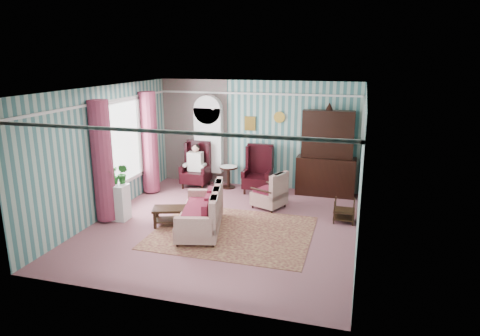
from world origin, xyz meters
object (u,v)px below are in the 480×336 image
(seated_woman, at_px, (196,166))
(plant_stand, at_px, (116,202))
(dresser_hutch, at_px, (327,151))
(wingback_right, at_px, (258,169))
(nest_table, at_px, (344,210))
(coffee_table, at_px, (176,216))
(round_side_table, at_px, (229,177))
(floral_armchair, at_px, (269,188))
(bookcase, at_px, (209,145))
(wingback_left, at_px, (196,165))
(sofa, at_px, (200,209))

(seated_woman, height_order, plant_stand, seated_woman)
(dresser_hutch, height_order, wingback_right, dresser_hutch)
(nest_table, bearing_deg, coffee_table, -161.57)
(round_side_table, bearing_deg, coffee_table, -95.75)
(wingback_right, distance_m, round_side_table, 0.92)
(round_side_table, xyz_separation_m, coffee_table, (-0.29, -2.85, -0.10))
(floral_armchair, bearing_deg, round_side_table, 71.67)
(bookcase, relative_size, dresser_hutch, 0.95)
(dresser_hutch, relative_size, floral_armchair, 2.36)
(bookcase, height_order, plant_stand, bookcase)
(dresser_hutch, height_order, coffee_table, dresser_hutch)
(round_side_table, xyz_separation_m, nest_table, (3.17, -1.70, -0.03))
(wingback_left, bearing_deg, bookcase, 57.34)
(round_side_table, height_order, nest_table, round_side_table)
(floral_armchair, distance_m, coffee_table, 2.35)
(dresser_hutch, bearing_deg, bookcase, 177.89)
(plant_stand, xyz_separation_m, sofa, (2.02, -0.08, 0.08))
(round_side_table, relative_size, plant_stand, 0.75)
(dresser_hutch, bearing_deg, plant_stand, -144.92)
(floral_armchair, bearing_deg, wingback_right, 49.98)
(wingback_left, relative_size, nest_table, 2.31)
(wingback_left, relative_size, wingback_right, 1.00)
(bookcase, xyz_separation_m, coffee_table, (0.36, -3.09, -0.92))
(coffee_table, bearing_deg, seated_woman, 102.78)
(dresser_hutch, xyz_separation_m, wingback_right, (-1.75, -0.27, -0.55))
(nest_table, height_order, plant_stand, plant_stand)
(wingback_right, distance_m, sofa, 2.88)
(wingback_right, height_order, sofa, wingback_right)
(seated_woman, bearing_deg, coffee_table, -77.22)
(dresser_hutch, bearing_deg, coffee_table, -134.17)
(seated_woman, bearing_deg, round_side_table, 9.46)
(seated_woman, bearing_deg, bookcase, 57.34)
(wingback_left, xyz_separation_m, plant_stand, (-0.80, -2.75, -0.22))
(round_side_table, height_order, plant_stand, plant_stand)
(wingback_right, xyz_separation_m, coffee_table, (-1.14, -2.70, -0.43))
(bookcase, height_order, dresser_hutch, dresser_hutch)
(wingback_left, distance_m, floral_armchair, 2.55)
(nest_table, bearing_deg, round_side_table, 151.80)
(seated_woman, height_order, coffee_table, seated_woman)
(plant_stand, xyz_separation_m, coffee_table, (1.41, 0.05, -0.20))
(round_side_table, bearing_deg, wingback_right, -10.01)
(wingback_right, xyz_separation_m, floral_armchair, (0.55, -1.09, -0.13))
(round_side_table, xyz_separation_m, floral_armchair, (1.40, -1.24, 0.20))
(plant_stand, bearing_deg, nest_table, 13.84)
(round_side_table, relative_size, nest_table, 1.11)
(wingback_right, relative_size, sofa, 0.68)
(nest_table, xyz_separation_m, sofa, (-2.85, -1.28, 0.21))
(plant_stand, xyz_separation_m, floral_armchair, (3.10, 1.66, 0.10))
(dresser_hutch, xyz_separation_m, wingback_left, (-3.50, -0.27, -0.55))
(dresser_hutch, distance_m, seated_woman, 3.56)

